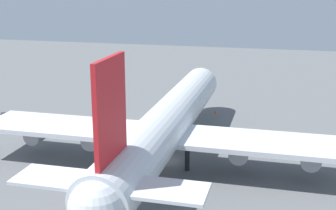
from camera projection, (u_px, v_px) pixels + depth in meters
ground_plane at (168, 161)px, 71.05m from camera, size 243.94×243.94×0.00m
cargo_airplane at (168, 124)px, 69.30m from camera, size 60.99×55.90×19.88m
maintenance_van at (7, 118)px, 89.15m from camera, size 4.53×3.63×2.34m
safety_cone_nose at (215, 112)px, 95.84m from camera, size 0.49×0.49×0.69m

